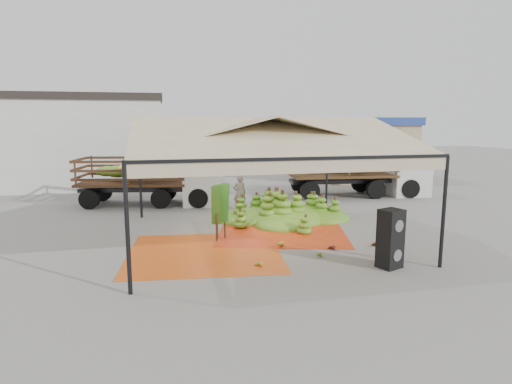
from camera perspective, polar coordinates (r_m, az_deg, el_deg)
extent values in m
plane|color=slate|center=(14.52, 0.57, -6.05)|extent=(90.00, 90.00, 0.00)
cylinder|color=black|center=(9.91, -16.79, -4.85)|extent=(0.10, 0.10, 3.00)
cylinder|color=black|center=(12.29, 23.74, -2.53)|extent=(0.10, 0.10, 3.00)
cylinder|color=black|center=(17.77, -15.19, 1.42)|extent=(0.10, 0.10, 3.00)
cylinder|color=black|center=(19.20, 9.42, 2.20)|extent=(0.10, 0.10, 3.00)
pyramid|color=#C8B98D|center=(14.00, 0.59, 7.90)|extent=(8.00, 8.00, 1.00)
cube|color=black|center=(14.02, 0.59, 5.85)|extent=(8.00, 8.00, 0.08)
cube|color=#C8B98D|center=(14.03, 0.59, 5.12)|extent=(8.00, 8.00, 0.36)
cube|color=silver|center=(28.43, -26.79, 5.66)|extent=(14.00, 6.00, 5.00)
cube|color=black|center=(28.43, -27.20, 11.09)|extent=(14.30, 6.30, 0.40)
cube|color=tan|center=(29.81, 13.55, 5.19)|extent=(6.00, 5.00, 3.60)
cube|color=navy|center=(29.73, 13.71, 9.13)|extent=(6.30, 5.30, 0.50)
cube|color=#CA5813|center=(12.96, -6.89, -8.01)|extent=(4.87, 4.68, 0.01)
cube|color=red|center=(15.46, 3.43, -5.08)|extent=(5.44, 5.59, 0.01)
ellipsoid|color=#517919|center=(16.96, 4.06, -1.74)|extent=(6.89, 6.37, 1.19)
ellipsoid|color=gold|center=(13.52, 2.88, -6.74)|extent=(0.59, 0.52, 0.23)
ellipsoid|color=gold|center=(11.65, 0.16, -9.55)|extent=(0.48, 0.45, 0.17)
ellipsoid|color=#5F2715|center=(13.94, 15.46, -6.66)|extent=(0.46, 0.39, 0.19)
ellipsoid|color=#571D14|center=(13.28, 9.85, -7.28)|extent=(0.46, 0.40, 0.18)
ellipsoid|color=#376F17|center=(12.64, 8.08, -8.10)|extent=(0.47, 0.44, 0.17)
ellipsoid|color=#3F831B|center=(13.53, 0.00, 4.11)|extent=(0.24, 0.24, 0.20)
ellipsoid|color=#3F831B|center=(13.94, 6.04, 4.21)|extent=(0.24, 0.24, 0.20)
ellipsoid|color=#3F831B|center=(14.50, 11.67, 4.27)|extent=(0.24, 0.24, 0.20)
ellipsoid|color=#3F831B|center=(15.18, 16.83, 4.29)|extent=(0.24, 0.24, 0.20)
cube|color=black|center=(12.06, 17.38, -7.77)|extent=(0.71, 0.67, 0.79)
cube|color=black|center=(11.86, 17.57, -4.10)|extent=(0.71, 0.67, 0.79)
imported|color=gray|center=(18.49, -2.21, -0.17)|extent=(0.59, 0.40, 1.58)
cube|color=#482818|center=(20.77, -15.94, 1.21)|extent=(5.23, 3.07, 0.12)
cube|color=white|center=(20.29, -6.97, 1.60)|extent=(2.11, 2.43, 2.26)
cylinder|color=black|center=(20.40, -21.32, -0.90)|extent=(0.92, 0.44, 0.89)
cylinder|color=black|center=(22.25, -19.77, 0.00)|extent=(0.92, 0.44, 0.89)
cylinder|color=black|center=(19.65, -12.56, -0.85)|extent=(0.92, 0.44, 0.89)
cylinder|color=black|center=(21.56, -11.73, 0.08)|extent=(0.92, 0.44, 0.89)
cylinder|color=black|center=(19.44, -7.69, -0.82)|extent=(0.92, 0.44, 0.89)
cylinder|color=black|center=(21.38, -7.29, 0.12)|extent=(0.92, 0.44, 0.89)
ellipsoid|color=#52851B|center=(20.71, -16.00, 2.56)|extent=(4.18, 2.42, 0.69)
cube|color=yellow|center=(20.57, -14.71, 3.67)|extent=(2.27, 2.27, 0.24)
cube|color=#4D3519|center=(22.72, 11.25, 2.28)|extent=(5.53, 2.96, 0.13)
cube|color=silver|center=(24.06, 19.21, 2.58)|extent=(2.13, 2.52, 2.45)
cylinder|color=black|center=(21.26, 7.21, 0.17)|extent=(0.98, 0.41, 0.96)
cylinder|color=black|center=(23.30, 5.90, 1.01)|extent=(0.98, 0.41, 0.96)
cylinder|color=black|center=(22.35, 15.68, 0.35)|extent=(0.98, 0.41, 0.96)
cylinder|color=black|center=(24.30, 13.73, 1.13)|extent=(0.98, 0.41, 0.96)
cylinder|color=black|center=(23.12, 19.81, 0.43)|extent=(0.98, 0.41, 0.96)
cylinder|color=black|center=(25.01, 17.60, 1.19)|extent=(0.98, 0.41, 0.96)
ellipsoid|color=#447A19|center=(22.66, 11.29, 3.62)|extent=(4.42, 2.32, 0.74)
cube|color=yellow|center=(22.80, 12.60, 4.68)|extent=(2.32, 2.32, 0.26)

